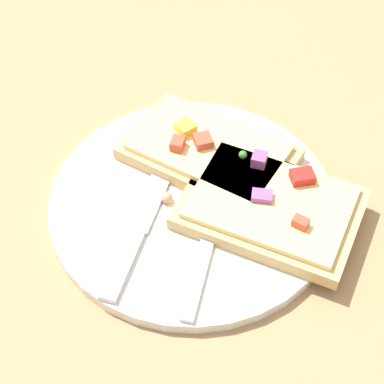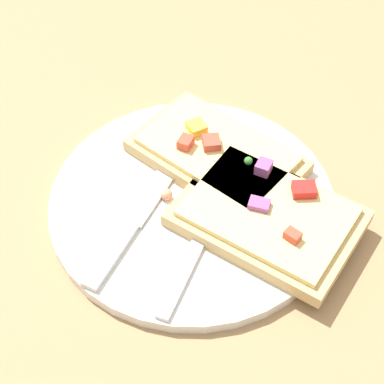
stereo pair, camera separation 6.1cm
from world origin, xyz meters
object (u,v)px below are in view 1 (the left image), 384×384
Objects in this scene: fork at (215,212)px; pizza_slice_main at (209,152)px; pizza_slice_corner at (271,207)px; plate at (192,203)px; knife at (140,225)px.

pizza_slice_main is (-0.06, 0.04, 0.01)m from fork.
pizza_slice_main reaches higher than pizza_slice_corner.
plate is at bearing -76.95° from pizza_slice_main.
plate is 1.40× the size of pizza_slice_corner.
plate is at bearing -168.99° from pizza_slice_corner.
fork is at bearing 13.99° from plate.
fork is 0.87× the size of pizza_slice_corner.
pizza_slice_main reaches higher than plate.
knife is at bearing -95.96° from pizza_slice_main.
knife is 0.11m from pizza_slice_main.
pizza_slice_corner is at bearing -20.34° from pizza_slice_main.
fork reaches higher than plate.
pizza_slice_corner is (0.06, 0.05, 0.02)m from plate.
pizza_slice_corner reaches higher than plate.
knife reaches higher than fork.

